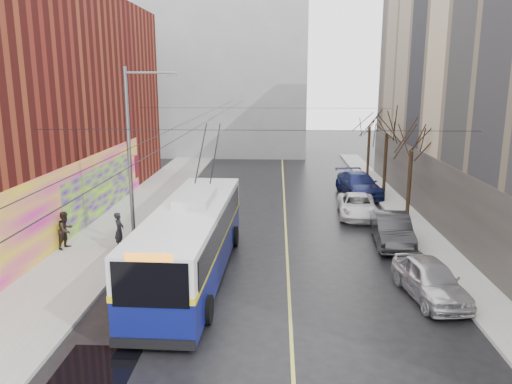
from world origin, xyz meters
TOP-DOWN VIEW (x-y plane):
  - ground at (0.00, 0.00)m, footprint 140.00×140.00m
  - sidewalk_left at (-8.00, 12.00)m, footprint 4.00×60.00m
  - sidewalk_right at (9.00, 12.00)m, footprint 2.00×60.00m
  - lane_line at (1.50, 14.00)m, footprint 0.12×50.00m
  - building_far at (-6.00, 44.99)m, footprint 20.50×12.10m
  - streetlight_pole at (-6.14, 10.00)m, footprint 2.65×0.60m
  - catenary_wires at (-2.54, 14.77)m, footprint 18.00×60.00m
  - tree_near at (9.00, 16.00)m, footprint 3.20×3.20m
  - tree_mid at (9.00, 23.00)m, footprint 3.20×3.20m
  - tree_far at (9.00, 30.00)m, footprint 3.20×3.20m
  - puddle at (-4.35, -1.08)m, footprint 2.27×2.90m
  - pigeons_flying at (-3.28, 9.40)m, footprint 2.59×2.83m
  - trolleybus at (-2.66, 6.24)m, footprint 3.31×12.96m
  - parked_car_a at (7.00, 4.50)m, footprint 2.44×4.72m
  - parked_car_b at (6.94, 10.95)m, footprint 2.01×5.00m
  - parked_car_c at (6.00, 16.40)m, footprint 2.64×5.13m
  - parked_car_d at (7.00, 22.27)m, footprint 3.27×6.07m
  - following_car at (-2.88, 19.10)m, footprint 2.55×4.99m
  - pedestrian_a at (-6.84, 9.42)m, footprint 0.46×0.68m
  - pedestrian_b at (-9.50, 9.29)m, footprint 0.95×1.09m

SIDE VIEW (x-z plane):
  - ground at x=0.00m, z-range 0.00..0.00m
  - lane_line at x=1.50m, z-range 0.00..0.01m
  - puddle at x=-4.35m, z-range 0.00..0.01m
  - sidewalk_left at x=-8.00m, z-range 0.00..0.15m
  - sidewalk_right at x=9.00m, z-range 0.00..0.15m
  - parked_car_c at x=6.00m, z-range 0.00..1.39m
  - parked_car_a at x=7.00m, z-range 0.00..1.53m
  - parked_car_b at x=6.94m, z-range 0.00..1.62m
  - following_car at x=-2.88m, z-range 0.00..1.63m
  - parked_car_d at x=7.00m, z-range 0.00..1.67m
  - pedestrian_a at x=-6.84m, z-range 0.15..1.98m
  - pedestrian_b at x=-9.50m, z-range 0.15..2.03m
  - trolleybus at x=-2.66m, z-range -1.35..4.74m
  - streetlight_pole at x=-6.14m, z-range 0.35..9.35m
  - tree_near at x=9.00m, z-range 1.78..8.18m
  - tree_far at x=9.00m, z-range 1.86..8.43m
  - tree_mid at x=9.00m, z-range 1.91..8.59m
  - catenary_wires at x=-2.54m, z-range 6.13..6.36m
  - pigeons_flying at x=-3.28m, z-range 7.40..7.73m
  - building_far at x=-6.00m, z-range 0.02..18.02m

